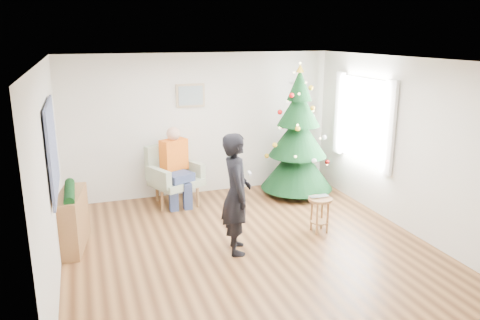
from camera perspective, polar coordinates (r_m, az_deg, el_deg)
name	(u,v)px	position (r m, az deg, el deg)	size (l,w,h in m)	color
floor	(247,245)	(6.79, 0.86, -10.34)	(5.00, 5.00, 0.00)	brown
ceiling	(248,60)	(6.14, 0.96, 12.14)	(5.00, 5.00, 0.00)	white
wall_back	(201,125)	(8.68, -4.72, 4.32)	(5.00, 5.00, 0.00)	silver
wall_front	(345,227)	(4.20, 12.66, -7.95)	(5.00, 5.00, 0.00)	silver
wall_left	(50,175)	(6.00, -22.17, -1.68)	(5.00, 5.00, 0.00)	silver
wall_right	(401,144)	(7.54, 19.08, 1.89)	(5.00, 5.00, 0.00)	silver
window_panel	(364,120)	(8.28, 14.83, 4.75)	(0.04, 1.30, 1.40)	white
curtains	(362,120)	(8.26, 14.65, 4.74)	(0.05, 1.75, 1.50)	white
christmas_tree	(298,138)	(8.63, 7.07, 2.73)	(1.33, 1.33, 2.41)	#3F2816
stool	(320,215)	(7.22, 9.68, -6.57)	(0.36, 0.36, 0.54)	brown
laptop	(320,197)	(7.13, 9.78, -4.52)	(0.30, 0.19, 0.02)	silver
armchair	(174,182)	(8.35, -8.01, -2.66)	(1.02, 1.00, 1.04)	#929F80
seated_person	(176,165)	(8.22, -7.83, -0.64)	(0.59, 0.75, 1.36)	navy
standing_man	(236,194)	(6.32, -0.45, -4.13)	(0.61, 0.40, 1.67)	black
game_controller	(250,173)	(6.26, 1.17, -1.63)	(0.04, 0.13, 0.04)	white
console	(72,220)	(6.99, -19.77, -6.95)	(0.30, 1.00, 0.80)	brown
garland	(69,192)	(6.85, -20.08, -3.69)	(0.14, 0.14, 0.90)	black
tapestry	(52,148)	(6.23, -21.91, 1.32)	(0.03, 1.50, 1.15)	black
framed_picture	(191,96)	(8.51, -6.05, 7.83)	(0.52, 0.05, 0.42)	tan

